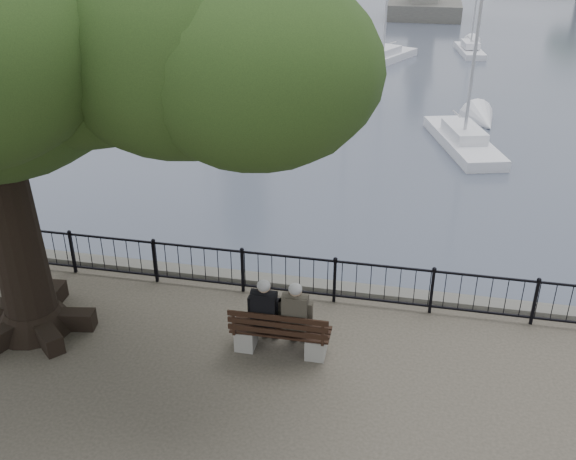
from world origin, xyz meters
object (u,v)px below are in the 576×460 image
(person_right, at_px, (297,319))
(person_left, at_px, (266,315))
(bench, at_px, (280,337))
(tree, at_px, (23,26))

(person_right, bearing_deg, person_left, -179.57)
(bench, bearing_deg, person_right, 20.83)
(person_left, xyz_separation_m, tree, (-3.85, -0.20, 5.11))
(bench, relative_size, person_left, 1.20)
(person_left, bearing_deg, person_right, 0.43)
(bench, distance_m, tree, 6.87)
(tree, bearing_deg, person_left, 2.97)
(person_left, bearing_deg, bench, -19.82)
(bench, distance_m, person_right, 0.48)
(person_left, relative_size, person_right, 1.00)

